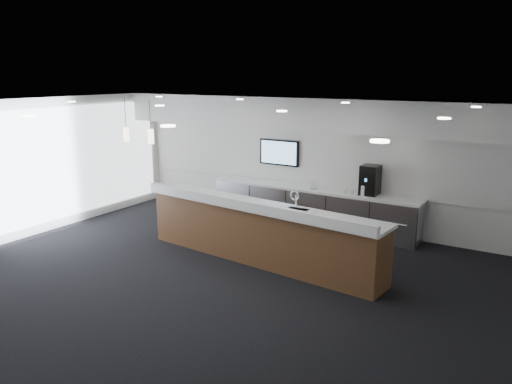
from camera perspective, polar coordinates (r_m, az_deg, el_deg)
The scene contains 20 objects.
ground at distance 8.82m, azimuth -4.23°, elevation -10.09°, with size 10.00×10.00×0.00m, color black.
ceiling at distance 8.11m, azimuth -4.60°, elevation 9.75°, with size 10.00×8.00×0.02m, color black.
back_wall at distance 11.73m, azimuth 7.17°, elevation 3.44°, with size 10.00×0.02×3.00m, color white.
left_wall at distance 11.93m, azimuth -24.25°, elevation 2.52°, with size 0.02×8.00×3.00m, color white.
soffit_bulkhead at distance 11.18m, azimuth 6.36°, elevation 8.92°, with size 10.00×0.90×0.70m, color silver.
alcove_panel at distance 11.69m, azimuth 7.12°, elevation 3.91°, with size 9.80×0.06×1.40m, color silver.
window_blinds_wall at distance 11.90m, azimuth -24.14°, elevation 2.50°, with size 0.04×7.36×2.55m, color silver.
back_credenza at distance 11.64m, azimuth 6.28°, elevation -1.78°, with size 5.06×0.66×0.95m.
wall_tv at distance 12.07m, azimuth 2.67°, elevation 4.54°, with size 1.05×0.08×0.62m.
pendant_left at distance 10.34m, azimuth -12.72°, elevation 6.08°, with size 0.12×0.12×0.30m, color #F8E8C1.
pendant_right at distance 10.83m, azimuth -15.39°, elevation 6.25°, with size 0.12×0.12×0.30m, color #F8E8C1.
ceiling_can_lights at distance 8.11m, azimuth -4.60°, elevation 9.54°, with size 7.00×5.00×0.02m, color white, non-canonical shape.
service_counter at distance 9.50m, azimuth 0.41°, elevation -4.59°, with size 5.15×1.34×1.49m.
coffee_machine at distance 11.01m, azimuth 12.92°, elevation 1.33°, with size 0.37×0.50×0.64m.
info_sign_left at distance 11.36m, azimuth 6.59°, elevation 0.79°, with size 0.14×0.02×0.19m, color silver.
info_sign_right at distance 10.92m, azimuth 11.89°, elevation 0.17°, with size 0.17×0.02×0.23m, color silver.
cup_0 at distance 10.96m, azimuth 12.12°, elevation -0.16°, with size 0.10×0.10×0.09m, color white.
cup_1 at distance 11.00m, azimuth 11.44°, elevation -0.07°, with size 0.10×0.10×0.09m, color white.
cup_2 at distance 11.05m, azimuth 10.76°, elevation 0.02°, with size 0.10×0.10×0.09m, color white.
cup_3 at distance 11.10m, azimuth 10.08°, elevation 0.10°, with size 0.10×0.10×0.09m, color white.
Camera 1 is at (4.78, -6.52, 3.52)m, focal length 35.00 mm.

